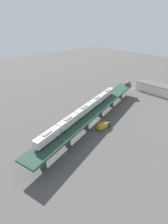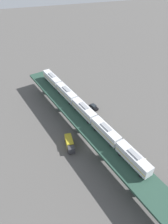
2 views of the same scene
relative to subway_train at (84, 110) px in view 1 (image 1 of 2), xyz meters
name	(u,v)px [view 1 (image 1 of 2)]	position (x,y,z in m)	size (l,w,h in m)	color
ground_plane	(94,121)	(-0.94, 8.23, -9.82)	(400.00, 400.00, 0.00)	#514F4C
elevated_viaduct	(95,111)	(-0.89, 8.07, -3.56)	(33.75, 90.69, 7.28)	#244135
subway_train	(84,110)	(0.00, 0.00, 0.00)	(20.11, 60.70, 4.45)	silver
signal_hut	(128,83)	(-10.49, 49.70, -0.74)	(3.99, 3.99, 3.40)	#33604C
street_car_black	(56,128)	(-7.51, -11.49, -8.88)	(3.31, 4.75, 1.89)	black
street_car_green	(80,117)	(-8.03, 4.25, -8.88)	(3.37, 4.75, 1.89)	#1E6638
delivery_truck	(104,125)	(7.06, 6.66, -8.06)	(2.59, 7.28, 3.20)	#333338
street_lamp	(100,100)	(-11.77, 23.29, -5.71)	(0.44, 0.44, 6.94)	black
warehouse_building	(157,89)	(0.78, 69.68, -6.41)	(29.02, 11.57, 6.80)	beige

